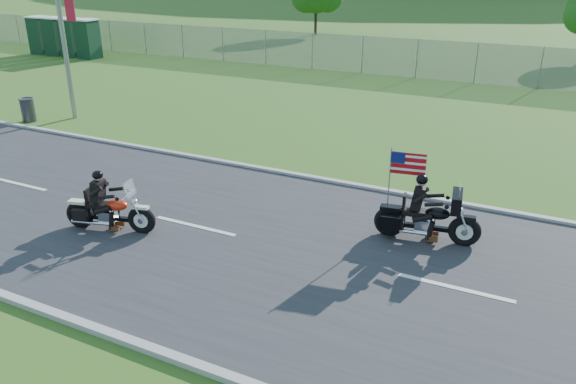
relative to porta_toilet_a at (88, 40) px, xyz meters
The scene contains 12 objects.
ground 27.83m from the porta_toilet_a, 37.69° to the right, with size 420.00×420.00×0.00m, color #28571B.
road 27.83m from the porta_toilet_a, 37.69° to the right, with size 120.00×8.00×0.04m, color #28282B.
curb_north 25.55m from the porta_toilet_a, 30.48° to the right, with size 120.00×0.18×0.12m, color #9E9B93.
curb_south 30.47m from the porta_toilet_a, 43.74° to the right, with size 120.00×0.18×0.12m, color #9E9B93.
fence 17.26m from the porta_toilet_a, 10.01° to the left, with size 60.00×0.03×2.00m, color gray.
porta_toilet_a is the anchor object (origin of this frame).
porta_toilet_b 1.40m from the porta_toilet_a, behind, with size 1.10×1.10×2.30m, color black.
porta_toilet_c 2.80m from the porta_toilet_a, behind, with size 1.10×1.10×2.30m, color black.
porta_toilet_d 4.20m from the porta_toilet_a, behind, with size 1.10×1.10×2.30m, color black.
motorcycle_lead 25.71m from the porta_toilet_a, 44.48° to the right, with size 2.16×0.92×1.48m.
motorcycle_follow 29.29m from the porta_toilet_a, 31.42° to the right, with size 2.33×0.89×1.95m.
trash_can 15.06m from the porta_toilet_a, 54.05° to the right, with size 0.51×0.51×0.88m, color #313135.
Camera 1 is at (5.24, -9.62, 5.85)m, focal length 35.00 mm.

